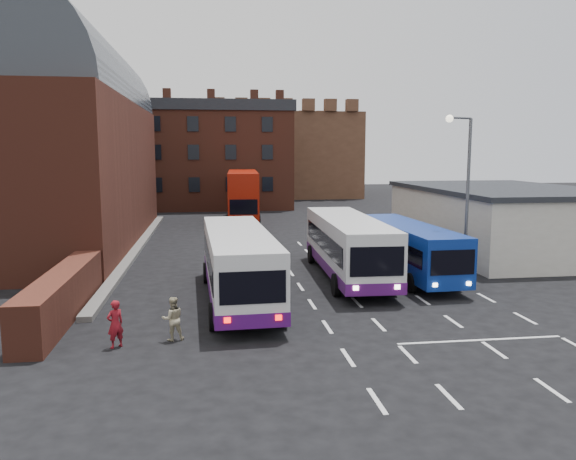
{
  "coord_description": "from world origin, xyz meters",
  "views": [
    {
      "loc": [
        -4.27,
        -20.83,
        6.55
      ],
      "look_at": [
        0.0,
        10.0,
        2.2
      ],
      "focal_mm": 35.0,
      "sensor_mm": 36.0,
      "label": 1
    }
  ],
  "objects": [
    {
      "name": "ground",
      "position": [
        0.0,
        0.0,
        0.0
      ],
      "size": [
        180.0,
        180.0,
        0.0
      ],
      "primitive_type": "plane",
      "color": "black"
    },
    {
      "name": "railway_station",
      "position": [
        -15.5,
        21.0,
        7.64
      ],
      "size": [
        12.0,
        28.0,
        16.0
      ],
      "color": "#602B1E",
      "rests_on": "ground"
    },
    {
      "name": "forecourt_wall",
      "position": [
        -10.2,
        2.0,
        0.9
      ],
      "size": [
        1.2,
        10.0,
        1.8
      ],
      "primitive_type": "cube",
      "color": "#602B1E",
      "rests_on": "ground"
    },
    {
      "name": "cream_building",
      "position": [
        15.0,
        14.0,
        2.16
      ],
      "size": [
        10.4,
        16.4,
        4.25
      ],
      "color": "beige",
      "rests_on": "ground"
    },
    {
      "name": "brick_terrace",
      "position": [
        -6.0,
        46.0,
        5.5
      ],
      "size": [
        22.0,
        10.0,
        11.0
      ],
      "primitive_type": "cube",
      "color": "brown",
      "rests_on": "ground"
    },
    {
      "name": "castle_keep",
      "position": [
        6.0,
        66.0,
        6.0
      ],
      "size": [
        22.0,
        22.0,
        12.0
      ],
      "primitive_type": "cube",
      "color": "brown",
      "rests_on": "ground"
    },
    {
      "name": "bus_white_outbound",
      "position": [
        -3.12,
        3.47,
        1.84
      ],
      "size": [
        3.21,
        11.51,
        3.12
      ],
      "rotation": [
        0.0,
        0.0,
        0.04
      ],
      "color": "silver",
      "rests_on": "ground"
    },
    {
      "name": "bus_white_inbound",
      "position": [
        2.76,
        7.26,
        1.86
      ],
      "size": [
        3.2,
        11.64,
        3.15
      ],
      "rotation": [
        0.0,
        0.0,
        3.11
      ],
      "color": "silver",
      "rests_on": "ground"
    },
    {
      "name": "bus_blue",
      "position": [
        6.0,
        7.1,
        1.64
      ],
      "size": [
        2.82,
        10.24,
        2.77
      ],
      "rotation": [
        0.0,
        0.0,
        3.17
      ],
      "color": "navy",
      "rests_on": "ground"
    },
    {
      "name": "bus_red_double",
      "position": [
        -1.23,
        32.24,
        2.5
      ],
      "size": [
        3.41,
        11.89,
        4.71
      ],
      "rotation": [
        0.0,
        0.0,
        3.09
      ],
      "color": "#9A1405",
      "rests_on": "ground"
    },
    {
      "name": "street_lamp",
      "position": [
        8.33,
        5.84,
        5.02
      ],
      "size": [
        1.61,
        0.77,
        8.32
      ],
      "rotation": [
        0.0,
        0.0,
        0.36
      ],
      "color": "#505356",
      "rests_on": "ground"
    },
    {
      "name": "pedestrian_red",
      "position": [
        -7.52,
        -2.0,
        0.82
      ],
      "size": [
        0.71,
        0.68,
        1.64
      ],
      "primitive_type": "imported",
      "rotation": [
        0.0,
        0.0,
        3.81
      ],
      "color": "maroon",
      "rests_on": "ground"
    },
    {
      "name": "pedestrian_beige",
      "position": [
        -5.66,
        -1.51,
        0.78
      ],
      "size": [
        0.86,
        0.72,
        1.55
      ],
      "primitive_type": "imported",
      "rotation": [
        0.0,
        0.0,
        3.34
      ],
      "color": "tan",
      "rests_on": "ground"
    }
  ]
}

